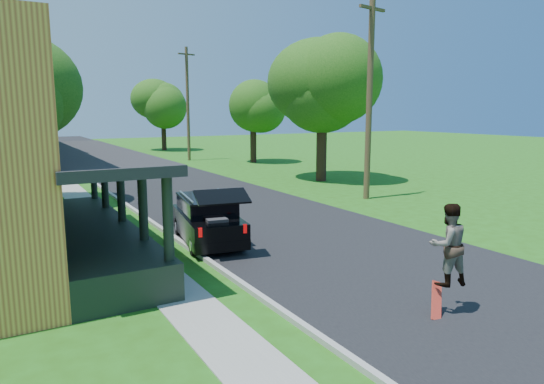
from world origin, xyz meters
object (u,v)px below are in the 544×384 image
tree_right_near (322,81)px  skateboarder (448,245)px  black_suv (208,219)px  utility_pole_near (370,96)px

tree_right_near → skateboarder: bearing=-117.9°
black_suv → skateboarder: 8.13m
black_suv → tree_right_near: 16.09m
skateboarder → utility_pole_near: size_ratio=0.18×
black_suv → tree_right_near: tree_right_near is taller
black_suv → tree_right_near: (11.56, 9.87, 5.27)m
utility_pole_near → tree_right_near: bearing=63.5°
black_suv → utility_pole_near: (9.87, 3.61, 4.21)m
black_suv → utility_pole_near: bearing=29.5°
skateboarder → black_suv: bearing=-60.4°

